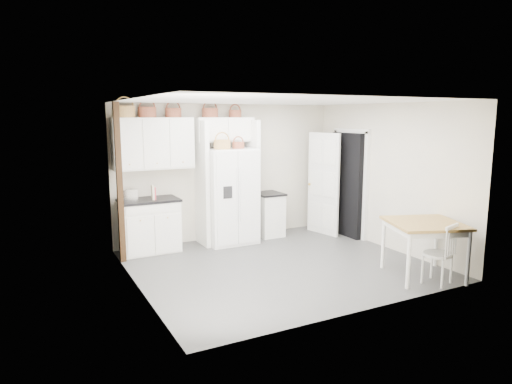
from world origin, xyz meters
TOP-DOWN VIEW (x-y plane):
  - floor at (0.00, 0.00)m, footprint 4.50×4.50m
  - ceiling at (0.00, 0.00)m, footprint 4.50×4.50m
  - wall_back at (0.00, 2.00)m, footprint 4.50×0.00m
  - wall_left at (-2.25, 0.00)m, footprint 0.00×4.00m
  - wall_right at (2.25, 0.00)m, footprint 0.00×4.00m
  - refrigerator at (-0.15, 1.60)m, footprint 0.92×0.74m
  - base_cab_left at (-1.66, 1.70)m, footprint 0.98×0.62m
  - base_cab_right at (0.74, 1.70)m, footprint 0.47×0.57m
  - dining_table at (1.63, -1.45)m, footprint 1.29×1.29m
  - windsor_chair at (1.59, -1.75)m, footprint 0.52×0.49m
  - counter_left at (-1.66, 1.70)m, footprint 1.02×0.66m
  - counter_right at (0.74, 1.70)m, footprint 0.51×0.60m
  - toaster at (-1.98, 1.71)m, footprint 0.31×0.23m
  - cookbook_red at (-1.58, 1.62)m, footprint 0.03×0.14m
  - cookbook_cream at (-1.60, 1.62)m, footprint 0.05×0.17m
  - basket_upper_a at (-1.97, 1.83)m, footprint 0.34×0.34m
  - basket_upper_b at (-1.58, 1.83)m, footprint 0.30×0.30m
  - basket_upper_c at (-1.12, 1.83)m, footprint 0.28×0.28m
  - basket_bridge_a at (-0.43, 1.83)m, footprint 0.30×0.30m
  - basket_bridge_b at (0.08, 1.83)m, footprint 0.24×0.24m
  - basket_fridge_a at (-0.33, 1.50)m, footprint 0.31×0.31m
  - basket_fridge_b at (-0.01, 1.50)m, footprint 0.22×0.22m
  - upper_cabinet at (-1.50, 1.83)m, footprint 1.40×0.34m
  - bridge_cabinet at (-0.15, 1.83)m, footprint 1.12×0.34m
  - fridge_panel_left at (-0.66, 1.70)m, footprint 0.08×0.60m
  - fridge_panel_right at (0.36, 1.70)m, footprint 0.08×0.60m
  - trim_post at (-2.20, 1.35)m, footprint 0.09×0.09m
  - doorway_void at (2.16, 1.00)m, footprint 0.18×0.85m
  - door_slab at (1.80, 1.33)m, footprint 0.21×0.79m

SIDE VIEW (x-z plane):
  - floor at x=0.00m, z-range 0.00..0.00m
  - base_cab_right at x=0.74m, z-range 0.00..0.83m
  - dining_table at x=1.63m, z-range 0.00..0.83m
  - windsor_chair at x=1.59m, z-range 0.00..0.87m
  - base_cab_left at x=-1.66m, z-range 0.00..0.90m
  - counter_right at x=0.74m, z-range 0.83..0.87m
  - refrigerator at x=-0.15m, z-range 0.00..1.79m
  - counter_left at x=-1.66m, z-range 0.90..0.95m
  - doorway_void at x=2.16m, z-range 0.00..2.05m
  - door_slab at x=1.80m, z-range 0.00..2.05m
  - toaster at x=-1.98m, z-range 0.95..1.14m
  - cookbook_red at x=-1.58m, z-range 0.95..1.16m
  - cookbook_cream at x=-1.60m, z-range 0.95..1.20m
  - fridge_panel_left at x=-0.66m, z-range 0.00..2.30m
  - fridge_panel_right at x=0.36m, z-range 0.00..2.30m
  - wall_back at x=0.00m, z-range -0.95..3.55m
  - wall_left at x=-2.25m, z-range -0.70..3.30m
  - wall_right at x=2.25m, z-range -0.70..3.30m
  - trim_post at x=-2.20m, z-range 0.00..2.60m
  - basket_fridge_b at x=-0.01m, z-range 1.79..1.91m
  - basket_fridge_a at x=-0.33m, z-range 1.79..1.95m
  - upper_cabinet at x=-1.50m, z-range 1.45..2.35m
  - bridge_cabinet at x=-0.15m, z-range 1.90..2.35m
  - basket_bridge_b at x=0.08m, z-range 2.35..2.49m
  - basket_upper_c at x=-1.12m, z-range 2.35..2.51m
  - basket_bridge_a at x=-0.43m, z-range 2.35..2.52m
  - basket_upper_b at x=-1.58m, z-range 2.35..2.53m
  - basket_upper_a at x=-1.97m, z-range 2.35..2.54m
  - ceiling at x=0.00m, z-range 2.60..2.60m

